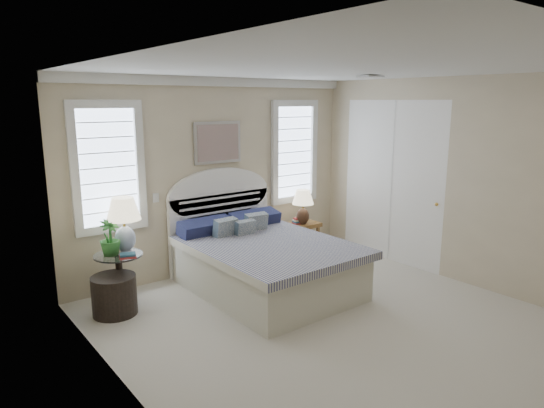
{
  "coord_description": "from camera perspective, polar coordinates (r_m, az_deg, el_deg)",
  "views": [
    {
      "loc": [
        -3.55,
        -3.32,
        2.39
      ],
      "look_at": [
        -0.19,
        1.0,
        1.22
      ],
      "focal_mm": 32.0,
      "sensor_mm": 36.0,
      "label": 1
    }
  ],
  "objects": [
    {
      "name": "floor",
      "position": [
        5.42,
        8.33,
        -14.21
      ],
      "size": [
        4.5,
        5.0,
        0.01
      ],
      "primitive_type": "cube",
      "color": "beige",
      "rests_on": "ground"
    },
    {
      "name": "ceiling",
      "position": [
        4.88,
        9.33,
        15.58
      ],
      "size": [
        4.5,
        5.0,
        0.01
      ],
      "primitive_type": "cube",
      "color": "silver",
      "rests_on": "wall_back"
    },
    {
      "name": "wall_back",
      "position": [
        6.9,
        -6.45,
        3.33
      ],
      "size": [
        4.5,
        0.02,
        2.7
      ],
      "primitive_type": "cube",
      "color": "#C2B392",
      "rests_on": "floor"
    },
    {
      "name": "wall_left",
      "position": [
        3.72,
        -15.88,
        -4.61
      ],
      "size": [
        0.02,
        5.0,
        2.7
      ],
      "primitive_type": "cube",
      "color": "#C2B392",
      "rests_on": "floor"
    },
    {
      "name": "wall_right",
      "position": [
        6.77,
        22.04,
        2.35
      ],
      "size": [
        0.02,
        5.0,
        2.7
      ],
      "primitive_type": "cube",
      "color": "#C2B392",
      "rests_on": "floor"
    },
    {
      "name": "crown_molding",
      "position": [
        6.79,
        -6.53,
        14.11
      ],
      "size": [
        4.5,
        0.08,
        0.12
      ],
      "primitive_type": "cube",
      "color": "silver",
      "rests_on": "wall_back"
    },
    {
      "name": "hvac_vent",
      "position": [
        6.3,
        11.51,
        14.49
      ],
      "size": [
        0.3,
        0.2,
        0.02
      ],
      "primitive_type": "cube",
      "color": "#B2B2B2",
      "rests_on": "ceiling"
    },
    {
      "name": "switch_plate",
      "position": [
        6.48,
        -13.51,
        0.72
      ],
      "size": [
        0.08,
        0.01,
        0.12
      ],
      "primitive_type": "cube",
      "color": "silver",
      "rests_on": "wall_back"
    },
    {
      "name": "window_left",
      "position": [
        6.19,
        -18.75,
        4.11
      ],
      "size": [
        0.9,
        0.06,
        1.6
      ],
      "primitive_type": "cube",
      "color": "#C9DDFF",
      "rests_on": "wall_back"
    },
    {
      "name": "window_right",
      "position": [
        7.67,
        2.58,
        6.15
      ],
      "size": [
        0.9,
        0.06,
        1.6
      ],
      "primitive_type": "cube",
      "color": "#C9DDFF",
      "rests_on": "wall_back"
    },
    {
      "name": "painting",
      "position": [
        6.81,
        -6.37,
        7.21
      ],
      "size": [
        0.74,
        0.04,
        0.58
      ],
      "primitive_type": "cube",
      "color": "silver",
      "rests_on": "wall_back"
    },
    {
      "name": "closet_door",
      "position": [
        7.44,
        13.9,
        2.51
      ],
      "size": [
        0.02,
        1.8,
        2.4
      ],
      "primitive_type": "cube",
      "color": "white",
      "rests_on": "floor"
    },
    {
      "name": "bed",
      "position": [
        6.28,
        -1.23,
        -6.52
      ],
      "size": [
        1.72,
        2.28,
        1.47
      ],
      "color": "beige",
      "rests_on": "floor"
    },
    {
      "name": "side_table_left",
      "position": [
        6.04,
        -17.5,
        -7.87
      ],
      "size": [
        0.56,
        0.56,
        0.63
      ],
      "color": "black",
      "rests_on": "floor"
    },
    {
      "name": "nightstand_right",
      "position": [
        7.58,
        3.54,
        -3.27
      ],
      "size": [
        0.5,
        0.4,
        0.53
      ],
      "color": "olive",
      "rests_on": "floor"
    },
    {
      "name": "floor_pot",
      "position": [
        5.87,
        -18.06,
        -10.16
      ],
      "size": [
        0.63,
        0.63,
        0.45
      ],
      "primitive_type": "cylinder",
      "rotation": [
        0.0,
        0.0,
        0.31
      ],
      "color": "black",
      "rests_on": "floor"
    },
    {
      "name": "lamp_left",
      "position": [
        5.99,
        -17.04,
        -1.59
      ],
      "size": [
        0.53,
        0.53,
        0.65
      ],
      "rotation": [
        0.0,
        0.0,
        -0.41
      ],
      "color": "silver",
      "rests_on": "side_table_left"
    },
    {
      "name": "lamp_right",
      "position": [
        7.42,
        3.66,
        0.12
      ],
      "size": [
        0.41,
        0.41,
        0.54
      ],
      "rotation": [
        0.0,
        0.0,
        -0.29
      ],
      "color": "black",
      "rests_on": "nightstand_right"
    },
    {
      "name": "potted_plant",
      "position": [
        5.91,
        -18.55,
        -3.77
      ],
      "size": [
        0.29,
        0.29,
        0.42
      ],
      "primitive_type": "imported",
      "rotation": [
        0.0,
        0.0,
        0.27
      ],
      "color": "#386A2A",
      "rests_on": "side_table_left"
    },
    {
      "name": "books_left",
      "position": [
        5.8,
        -16.6,
        -5.84
      ],
      "size": [
        0.21,
        0.18,
        0.05
      ],
      "rotation": [
        0.0,
        0.0,
        -0.28
      ],
      "color": "#A72B29",
      "rests_on": "side_table_left"
    },
    {
      "name": "books_right",
      "position": [
        7.48,
        3.1,
        -2.01
      ],
      "size": [
        0.18,
        0.14,
        0.09
      ],
      "rotation": [
        0.0,
        0.0,
        -0.12
      ],
      "color": "#A72B29",
      "rests_on": "nightstand_right"
    }
  ]
}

